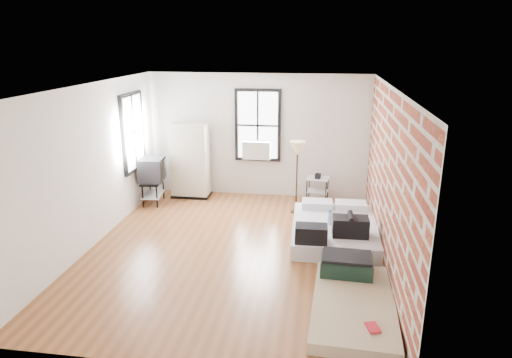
% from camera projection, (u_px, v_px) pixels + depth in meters
% --- Properties ---
extents(ground, '(6.00, 6.00, 0.00)m').
position_uv_depth(ground, '(234.00, 250.00, 7.93)').
color(ground, brown).
rests_on(ground, ground).
extents(room_shell, '(5.02, 6.02, 2.80)m').
position_uv_depth(room_shell, '(250.00, 148.00, 7.73)').
color(room_shell, silver).
rests_on(room_shell, ground).
extents(mattress_main, '(1.59, 2.13, 0.67)m').
position_uv_depth(mattress_main, '(335.00, 229.00, 8.34)').
color(mattress_main, white).
rests_on(mattress_main, ground).
extents(mattress_bare, '(1.18, 2.11, 0.44)m').
position_uv_depth(mattress_bare, '(352.00, 295.00, 6.29)').
color(mattress_bare, '#C3B38C').
rests_on(mattress_bare, ground).
extents(wardrobe, '(0.86, 0.50, 1.71)m').
position_uv_depth(wardrobe, '(190.00, 161.00, 10.40)').
color(wardrobe, black).
rests_on(wardrobe, ground).
extents(side_table, '(0.53, 0.45, 0.64)m').
position_uv_depth(side_table, '(318.00, 183.00, 10.19)').
color(side_table, black).
rests_on(side_table, ground).
extents(floor_lamp, '(0.33, 0.33, 1.53)m').
position_uv_depth(floor_lamp, '(297.00, 152.00, 9.28)').
color(floor_lamp, black).
rests_on(floor_lamp, ground).
extents(tv_stand, '(0.58, 0.77, 1.04)m').
position_uv_depth(tv_stand, '(152.00, 171.00, 9.98)').
color(tv_stand, black).
rests_on(tv_stand, ground).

